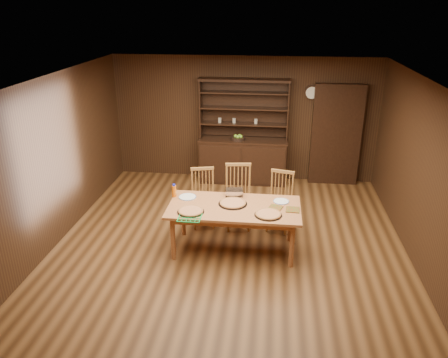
# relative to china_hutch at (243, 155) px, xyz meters

# --- Properties ---
(floor) EXTENTS (6.00, 6.00, 0.00)m
(floor) POSITION_rel_china_hutch_xyz_m (0.00, -2.75, -0.60)
(floor) COLOR brown
(floor) RESTS_ON ground
(room_shell) EXTENTS (6.00, 6.00, 6.00)m
(room_shell) POSITION_rel_china_hutch_xyz_m (0.00, -2.75, 0.98)
(room_shell) COLOR silver
(room_shell) RESTS_ON floor
(china_hutch) EXTENTS (1.84, 0.52, 2.17)m
(china_hutch) POSITION_rel_china_hutch_xyz_m (0.00, 0.00, 0.00)
(china_hutch) COLOR black
(china_hutch) RESTS_ON floor
(doorway) EXTENTS (1.00, 0.18, 2.10)m
(doorway) POSITION_rel_china_hutch_xyz_m (1.90, 0.15, 0.45)
(doorway) COLOR black
(doorway) RESTS_ON floor
(wall_clock) EXTENTS (0.30, 0.05, 0.30)m
(wall_clock) POSITION_rel_china_hutch_xyz_m (1.35, 0.20, 1.30)
(wall_clock) COLOR black
(wall_clock) RESTS_ON room_shell
(dining_table) EXTENTS (1.98, 0.99, 0.75)m
(dining_table) POSITION_rel_china_hutch_xyz_m (0.08, -2.82, 0.08)
(dining_table) COLOR #C47944
(dining_table) RESTS_ON floor
(chair_left) EXTENTS (0.49, 0.48, 1.01)m
(chair_left) POSITION_rel_china_hutch_xyz_m (-0.53, -2.01, -0.06)
(chair_left) COLOR #A77039
(chair_left) RESTS_ON floor
(chair_center) EXTENTS (0.50, 0.48, 1.10)m
(chair_center) POSITION_rel_china_hutch_xyz_m (0.07, -2.00, -0.01)
(chair_center) COLOR #A77039
(chair_center) RESTS_ON floor
(chair_right) EXTENTS (0.50, 0.48, 1.02)m
(chair_right) POSITION_rel_china_hutch_xyz_m (0.78, -2.01, -0.06)
(chair_right) COLOR #A77039
(chair_right) RESTS_ON floor
(pizza_left) EXTENTS (0.40, 0.40, 0.04)m
(pizza_left) POSITION_rel_china_hutch_xyz_m (-0.53, -3.08, 0.17)
(pizza_left) COLOR black
(pizza_left) RESTS_ON dining_table
(pizza_right) EXTENTS (0.40, 0.40, 0.04)m
(pizza_right) POSITION_rel_china_hutch_xyz_m (0.59, -3.06, 0.17)
(pizza_right) COLOR black
(pizza_right) RESTS_ON dining_table
(pizza_center) EXTENTS (0.44, 0.44, 0.04)m
(pizza_center) POSITION_rel_china_hutch_xyz_m (0.05, -2.75, 0.17)
(pizza_center) COLOR black
(pizza_center) RESTS_ON dining_table
(cooling_rack) EXTENTS (0.33, 0.33, 0.01)m
(cooling_rack) POSITION_rel_china_hutch_xyz_m (-0.51, -3.25, 0.16)
(cooling_rack) COLOR green
(cooling_rack) RESTS_ON dining_table
(plate_left) EXTENTS (0.28, 0.28, 0.02)m
(plate_left) POSITION_rel_china_hutch_xyz_m (-0.68, -2.59, 0.16)
(plate_left) COLOR white
(plate_left) RESTS_ON dining_table
(plate_right) EXTENTS (0.24, 0.24, 0.02)m
(plate_right) POSITION_rel_china_hutch_xyz_m (0.78, -2.58, 0.16)
(plate_right) COLOR white
(plate_right) RESTS_ON dining_table
(foil_dish) EXTENTS (0.29, 0.22, 0.11)m
(foil_dish) POSITION_rel_china_hutch_xyz_m (0.04, -2.44, 0.21)
(foil_dish) COLOR silver
(foil_dish) RESTS_ON dining_table
(juice_bottle) EXTENTS (0.07, 0.07, 0.21)m
(juice_bottle) POSITION_rel_china_hutch_xyz_m (-0.89, -2.58, 0.25)
(juice_bottle) COLOR orange
(juice_bottle) RESTS_ON dining_table
(pot_holder_a) EXTENTS (0.21, 0.21, 0.01)m
(pot_holder_a) POSITION_rel_china_hutch_xyz_m (0.95, -2.85, 0.16)
(pot_holder_a) COLOR #A82013
(pot_holder_a) RESTS_ON dining_table
(pot_holder_b) EXTENTS (0.24, 0.24, 0.01)m
(pot_holder_b) POSITION_rel_china_hutch_xyz_m (0.70, -2.81, 0.16)
(pot_holder_b) COLOR #A82013
(pot_holder_b) RESTS_ON dining_table
(fruit_bowl) EXTENTS (0.29, 0.29, 0.12)m
(fruit_bowl) POSITION_rel_china_hutch_xyz_m (-0.10, -0.07, 0.39)
(fruit_bowl) COLOR black
(fruit_bowl) RESTS_ON china_hutch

